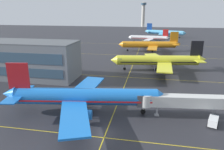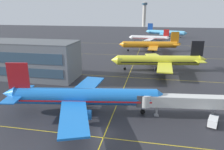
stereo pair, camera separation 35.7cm
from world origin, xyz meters
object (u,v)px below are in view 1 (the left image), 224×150
at_px(airliner_front_gate, 84,97).
at_px(airliner_far_right_stand, 165,32).
at_px(service_truck_red_van, 213,121).
at_px(control_tower, 143,12).
at_px(jet_bridge, 175,101).
at_px(airliner_far_left_stand, 149,38).
at_px(airliner_second_row, 159,60).
at_px(airliner_third_row, 150,45).

relative_size(airliner_front_gate, airliner_far_right_stand, 1.05).
height_order(airliner_front_gate, service_truck_red_van, airliner_front_gate).
xyz_separation_m(service_truck_red_van, control_tower, (-31.03, 298.14, 20.44)).
distance_m(service_truck_red_van, control_tower, 300.44).
distance_m(service_truck_red_van, jet_bridge, 9.26).
distance_m(airliner_far_left_stand, control_tower, 169.99).
height_order(airliner_front_gate, control_tower, control_tower).
bearing_deg(airliner_second_row, service_truck_red_van, -75.82).
bearing_deg(jet_bridge, airliner_second_row, 94.27).
bearing_deg(airliner_second_row, airliner_far_right_stand, 86.39).
distance_m(airliner_front_gate, airliner_far_right_stand, 169.88).
xyz_separation_m(airliner_far_left_stand, airliner_far_right_stand, (13.97, 38.61, 0.71)).
xyz_separation_m(airliner_far_left_stand, control_tower, (-13.40, 168.49, 18.06)).
bearing_deg(airliner_front_gate, airliner_second_row, 66.84).
xyz_separation_m(airliner_front_gate, airliner_far_right_stand, (26.87, 167.74, -0.16)).
distance_m(airliner_far_left_stand, service_truck_red_van, 130.86).
distance_m(airliner_far_right_stand, service_truck_red_van, 168.32).
distance_m(airliner_front_gate, airliner_third_row, 90.65).
bearing_deg(control_tower, airliner_second_row, -85.57).
bearing_deg(service_truck_red_van, control_tower, 95.94).
relative_size(airliner_far_right_stand, control_tower, 1.06).
bearing_deg(airliner_third_row, service_truck_red_van, -79.84).
xyz_separation_m(airliner_second_row, jet_bridge, (3.15, -42.19, -0.29)).
xyz_separation_m(airliner_front_gate, service_truck_red_van, (30.53, -0.52, -3.24)).
bearing_deg(airliner_far_right_stand, jet_bridge, -91.60).
bearing_deg(service_truck_red_van, jet_bridge, 160.06).
bearing_deg(airliner_front_gate, airliner_far_right_stand, 80.90).
distance_m(airliner_far_right_stand, jet_bridge, 165.32).
height_order(airliner_far_right_stand, control_tower, control_tower).
distance_m(airliner_third_row, control_tower, 209.38).
bearing_deg(airliner_second_row, jet_bridge, -85.73).
relative_size(airliner_front_gate, jet_bridge, 1.93).
bearing_deg(service_truck_red_van, airliner_far_right_stand, 91.24).
bearing_deg(airliner_third_row, airliner_front_gate, -99.14).
xyz_separation_m(airliner_third_row, airliner_far_left_stand, (-1.49, 39.62, -0.60)).
height_order(airliner_far_right_stand, jet_bridge, airliner_far_right_stand).
bearing_deg(airliner_third_row, airliner_far_left_stand, 92.16).
height_order(airliner_third_row, service_truck_red_van, airliner_third_row).
relative_size(airliner_far_right_stand, service_truck_red_van, 8.83).
distance_m(airliner_far_right_stand, control_tower, 133.86).
xyz_separation_m(airliner_far_right_stand, service_truck_red_van, (3.65, -168.26, -3.08)).
xyz_separation_m(airliner_second_row, control_tower, (-19.61, 252.95, 17.26)).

